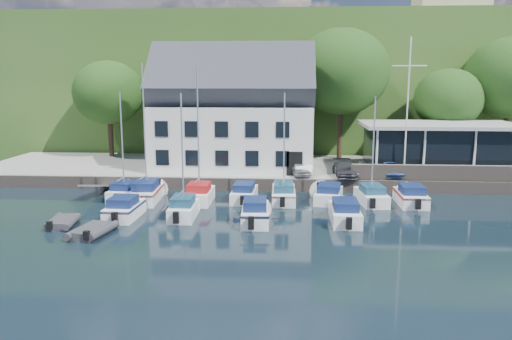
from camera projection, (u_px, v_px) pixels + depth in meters
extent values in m
plane|color=black|center=(322.00, 234.00, 28.93)|extent=(180.00, 180.00, 0.00)
cube|color=gray|center=(310.00, 171.00, 46.01)|extent=(60.00, 13.00, 1.00)
cube|color=#61564E|center=(313.00, 186.00, 39.63)|extent=(60.00, 0.30, 1.00)
cube|color=#2D4F1D|center=(301.00, 84.00, 88.33)|extent=(160.00, 75.00, 16.00)
cube|color=#506030|center=(343.00, 40.00, 94.19)|extent=(50.00, 30.00, 0.30)
cube|color=#61564E|center=(467.00, 173.00, 39.04)|extent=(18.00, 0.50, 1.20)
imported|color=#A0A0A4|center=(299.00, 169.00, 41.19)|extent=(2.04, 3.47, 1.11)
imported|color=white|center=(305.00, 165.00, 42.14)|extent=(1.61, 4.07, 1.32)
imported|color=#303035|center=(345.00, 169.00, 40.78)|extent=(1.89, 4.27, 1.22)
imported|color=#2C4A88|center=(390.00, 168.00, 40.96)|extent=(1.91, 3.83, 1.26)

